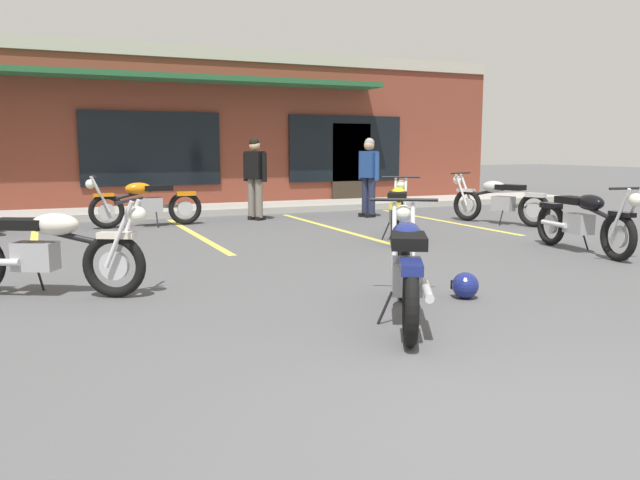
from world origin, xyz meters
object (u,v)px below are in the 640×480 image
(person_in_shorts_foreground, at_px, (255,173))
(motorcycle_green_cafe_racer, at_px, (45,250))
(motorcycle_cream_vintage, at_px, (398,210))
(person_by_back_row, at_px, (369,172))
(motorcycle_orange_scrambler, at_px, (584,220))
(motorcycle_silver_naked, at_px, (499,200))
(helmet_on_pavement, at_px, (465,285))
(motorcycle_foreground_classic, at_px, (407,266))
(motorcycle_black_cruiser, at_px, (145,202))

(person_in_shorts_foreground, bearing_deg, motorcycle_green_cafe_racer, -125.03)
(motorcycle_cream_vintage, height_order, person_by_back_row, person_by_back_row)
(motorcycle_orange_scrambler, xyz_separation_m, motorcycle_cream_vintage, (-1.67, 2.27, 0.00))
(person_in_shorts_foreground, bearing_deg, motorcycle_silver_naked, -31.02)
(person_by_back_row, distance_m, helmet_on_pavement, 7.53)
(motorcycle_silver_naked, relative_size, motorcycle_green_cafe_racer, 1.05)
(motorcycle_foreground_classic, distance_m, motorcycle_orange_scrambler, 4.60)
(motorcycle_foreground_classic, bearing_deg, person_in_shorts_foreground, 81.73)
(motorcycle_silver_naked, bearing_deg, motorcycle_orange_scrambler, -109.69)
(person_by_back_row, bearing_deg, motorcycle_orange_scrambler, -84.00)
(motorcycle_silver_naked, height_order, motorcycle_green_cafe_racer, same)
(motorcycle_black_cruiser, distance_m, person_in_shorts_foreground, 2.29)
(motorcycle_cream_vintage, relative_size, person_by_back_row, 1.10)
(helmet_on_pavement, bearing_deg, person_in_shorts_foreground, 88.39)
(person_in_shorts_foreground, bearing_deg, motorcycle_cream_vintage, -69.55)
(motorcycle_orange_scrambler, bearing_deg, person_by_back_row, 96.00)
(motorcycle_foreground_classic, relative_size, person_in_shorts_foreground, 1.14)
(motorcycle_foreground_classic, xyz_separation_m, motorcycle_cream_vintage, (2.44, 4.33, 0.00))
(motorcycle_orange_scrambler, distance_m, person_by_back_row, 5.43)
(motorcycle_black_cruiser, relative_size, motorcycle_green_cafe_racer, 1.10)
(motorcycle_foreground_classic, relative_size, motorcycle_cream_vintage, 1.04)
(motorcycle_black_cruiser, distance_m, motorcycle_silver_naked, 6.75)
(person_by_back_row, xyz_separation_m, helmet_on_pavement, (-2.61, -7.01, -0.82))
(person_in_shorts_foreground, bearing_deg, motorcycle_black_cruiser, -173.76)
(motorcycle_green_cafe_racer, distance_m, motorcycle_orange_scrambler, 6.93)
(motorcycle_foreground_classic, xyz_separation_m, person_by_back_row, (3.54, 7.44, 0.49))
(motorcycle_black_cruiser, height_order, person_by_back_row, person_by_back_row)
(person_in_shorts_foreground, bearing_deg, motorcycle_foreground_classic, -98.27)
(motorcycle_green_cafe_racer, distance_m, motorcycle_cream_vintage, 5.69)
(motorcycle_silver_naked, bearing_deg, person_by_back_row, 129.45)
(motorcycle_green_cafe_racer, xyz_separation_m, person_by_back_row, (6.37, 5.27, 0.49))
(motorcycle_cream_vintage, bearing_deg, motorcycle_black_cruiser, 137.34)
(person_in_shorts_foreground, height_order, person_by_back_row, same)
(motorcycle_black_cruiser, xyz_separation_m, person_in_shorts_foreground, (2.23, 0.24, 0.49))
(motorcycle_black_cruiser, height_order, motorcycle_silver_naked, same)
(motorcycle_silver_naked, distance_m, motorcycle_orange_scrambler, 3.48)
(motorcycle_green_cafe_racer, height_order, motorcycle_orange_scrambler, same)
(motorcycle_orange_scrambler, distance_m, helmet_on_pavement, 3.59)
(motorcycle_orange_scrambler, xyz_separation_m, person_in_shorts_foreground, (-2.97, 5.76, 0.49))
(motorcycle_silver_naked, bearing_deg, motorcycle_green_cafe_racer, -158.69)
(motorcycle_orange_scrambler, bearing_deg, motorcycle_foreground_classic, -153.37)
(motorcycle_cream_vintage, bearing_deg, person_by_back_row, 70.56)
(motorcycle_silver_naked, height_order, motorcycle_orange_scrambler, same)
(motorcycle_cream_vintage, height_order, person_in_shorts_foreground, person_in_shorts_foreground)
(motorcycle_green_cafe_racer, relative_size, helmet_on_pavement, 7.37)
(motorcycle_orange_scrambler, relative_size, person_by_back_row, 1.26)
(motorcycle_green_cafe_racer, bearing_deg, motorcycle_silver_naked, 21.31)
(motorcycle_foreground_classic, height_order, motorcycle_orange_scrambler, same)
(motorcycle_black_cruiser, distance_m, motorcycle_green_cafe_racer, 5.68)
(motorcycle_orange_scrambler, xyz_separation_m, helmet_on_pavement, (-3.18, -1.63, -0.33))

